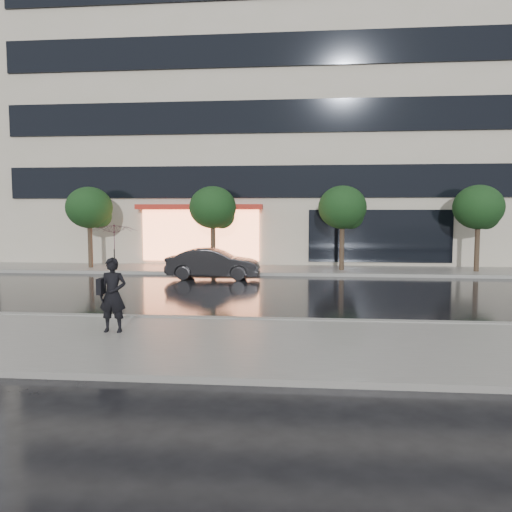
# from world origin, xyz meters

# --- Properties ---
(ground) EXTENTS (120.00, 120.00, 0.00)m
(ground) POSITION_xyz_m (0.00, 0.00, 0.00)
(ground) COLOR black
(ground) RESTS_ON ground
(sidewalk_near) EXTENTS (60.00, 4.50, 0.12)m
(sidewalk_near) POSITION_xyz_m (0.00, -3.25, 0.06)
(sidewalk_near) COLOR slate
(sidewalk_near) RESTS_ON ground
(sidewalk_far) EXTENTS (60.00, 3.50, 0.12)m
(sidewalk_far) POSITION_xyz_m (0.00, 10.25, 0.06)
(sidewalk_far) COLOR slate
(sidewalk_far) RESTS_ON ground
(curb_near) EXTENTS (60.00, 0.25, 0.14)m
(curb_near) POSITION_xyz_m (0.00, -1.00, 0.07)
(curb_near) COLOR gray
(curb_near) RESTS_ON ground
(curb_far) EXTENTS (60.00, 0.25, 0.14)m
(curb_far) POSITION_xyz_m (0.00, 8.50, 0.07)
(curb_far) COLOR gray
(curb_far) RESTS_ON ground
(office_building) EXTENTS (30.00, 12.76, 18.00)m
(office_building) POSITION_xyz_m (-0.00, 17.97, 9.00)
(office_building) COLOR #BAAE9D
(office_building) RESTS_ON ground
(tree_far_west) EXTENTS (2.20, 2.20, 3.99)m
(tree_far_west) POSITION_xyz_m (-8.94, 10.03, 2.92)
(tree_far_west) COLOR #33261C
(tree_far_west) RESTS_ON ground
(tree_mid_west) EXTENTS (2.20, 2.20, 3.99)m
(tree_mid_west) POSITION_xyz_m (-2.94, 10.03, 2.92)
(tree_mid_west) COLOR #33261C
(tree_mid_west) RESTS_ON ground
(tree_mid_east) EXTENTS (2.20, 2.20, 3.99)m
(tree_mid_east) POSITION_xyz_m (3.06, 10.03, 2.92)
(tree_mid_east) COLOR #33261C
(tree_mid_east) RESTS_ON ground
(tree_far_east) EXTENTS (2.20, 2.20, 3.99)m
(tree_far_east) POSITION_xyz_m (9.06, 10.03, 2.92)
(tree_far_east) COLOR #33261C
(tree_far_east) RESTS_ON ground
(parked_car) EXTENTS (3.88, 1.42, 1.27)m
(parked_car) POSITION_xyz_m (-2.51, 7.28, 0.64)
(parked_car) COLOR black
(parked_car) RESTS_ON ground
(pedestrian_with_umbrella) EXTENTS (1.02, 1.04, 2.39)m
(pedestrian_with_umbrella) POSITION_xyz_m (-2.91, -2.67, 1.72)
(pedestrian_with_umbrella) COLOR black
(pedestrian_with_umbrella) RESTS_ON sidewalk_near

